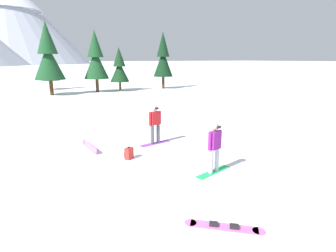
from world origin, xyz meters
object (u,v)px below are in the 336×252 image
(pine_tree_broad, at_px, (163,58))
(pine_tree_slender, at_px, (50,67))
(pine_tree_tall, at_px, (119,67))
(snowboarder_foreground, at_px, (215,147))
(loose_snowboard_near_left, at_px, (90,146))
(pine_tree_twin, at_px, (48,56))
(snowboarder_midground, at_px, (155,124))
(pine_tree_short, at_px, (96,59))
(backpack_red, at_px, (129,153))
(loose_snowboard_near_right, at_px, (224,227))

(pine_tree_broad, xyz_separation_m, pine_tree_slender, (-12.73, 5.63, -1.02))
(pine_tree_tall, bearing_deg, snowboarder_foreground, -101.93)
(pine_tree_tall, relative_size, pine_tree_broad, 0.72)
(snowboarder_foreground, distance_m, loose_snowboard_near_left, 5.48)
(pine_tree_twin, height_order, pine_tree_tall, pine_tree_twin)
(snowboarder_midground, xyz_separation_m, loose_snowboard_near_left, (-2.79, 0.65, -0.79))
(snowboarder_foreground, xyz_separation_m, loose_snowboard_near_left, (-3.10, 4.46, -0.77))
(pine_tree_tall, distance_m, pine_tree_short, 2.80)
(backpack_red, distance_m, pine_tree_slender, 27.46)
(pine_tree_broad, bearing_deg, pine_tree_twin, -179.49)
(snowboarder_foreground, xyz_separation_m, backpack_red, (-2.05, 2.59, -0.69))
(loose_snowboard_near_right, height_order, pine_tree_broad, pine_tree_broad)
(snowboarder_foreground, distance_m, pine_tree_slender, 30.03)
(snowboarder_foreground, xyz_separation_m, pine_tree_twin, (-2.43, 24.17, 3.14))
(snowboarder_midground, relative_size, loose_snowboard_near_right, 1.12)
(pine_tree_slender, bearing_deg, pine_tree_short, -49.87)
(pine_tree_twin, relative_size, pine_tree_short, 1.08)
(snowboarder_foreground, relative_size, pine_tree_twin, 0.23)
(snowboarder_midground, distance_m, pine_tree_short, 21.33)
(snowboarder_midground, height_order, backpack_red, snowboarder_midground)
(pine_tree_short, xyz_separation_m, pine_tree_slender, (-4.35, 5.17, -0.96))
(loose_snowboard_near_left, xyz_separation_m, pine_tree_slender, (1.30, 25.46, 2.65))
(loose_snowboard_near_left, bearing_deg, pine_tree_broad, 54.73)
(backpack_red, distance_m, pine_tree_short, 22.92)
(loose_snowboard_near_left, relative_size, pine_tree_twin, 0.23)
(loose_snowboard_near_right, relative_size, pine_tree_slender, 0.31)
(loose_snowboard_near_right, height_order, pine_tree_tall, pine_tree_tall)
(loose_snowboard_near_right, bearing_deg, pine_tree_tall, 75.66)
(pine_tree_short, bearing_deg, pine_tree_tall, -13.00)
(snowboarder_midground, relative_size, loose_snowboard_near_left, 1.01)
(pine_tree_twin, bearing_deg, snowboarder_midground, -84.08)
(backpack_red, height_order, pine_tree_broad, pine_tree_broad)
(loose_snowboard_near_right, distance_m, pine_tree_slender, 32.61)
(snowboarder_midground, relative_size, pine_tree_short, 0.25)
(pine_tree_twin, distance_m, pine_tree_broad, 13.36)
(snowboarder_midground, height_order, pine_tree_tall, pine_tree_tall)
(snowboarder_midground, height_order, pine_tree_short, pine_tree_short)
(pine_tree_twin, distance_m, pine_tree_slender, 5.92)
(loose_snowboard_near_right, bearing_deg, backpack_red, 93.58)
(backpack_red, bearing_deg, pine_tree_broad, 59.12)
(loose_snowboard_near_left, relative_size, pine_tree_broad, 0.25)
(snowboarder_foreground, relative_size, pine_tree_short, 0.25)
(pine_tree_broad, bearing_deg, pine_tree_tall, -178.78)
(loose_snowboard_near_right, distance_m, pine_tree_tall, 27.73)
(loose_snowboard_near_left, xyz_separation_m, pine_tree_broad, (14.03, 19.83, 3.67))
(loose_snowboard_near_right, height_order, pine_tree_slender, pine_tree_slender)
(pine_tree_tall, bearing_deg, pine_tree_slender, 140.19)
(pine_tree_twin, bearing_deg, pine_tree_slender, 83.75)
(loose_snowboard_near_right, xyz_separation_m, pine_tree_broad, (12.66, 26.86, 3.78))
(snowboarder_foreground, height_order, loose_snowboard_near_right, snowboarder_foreground)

